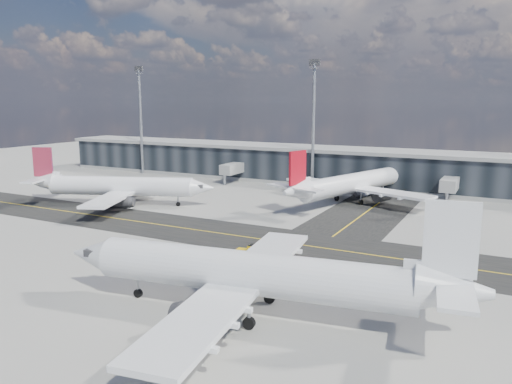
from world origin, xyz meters
TOP-DOWN VIEW (x-y plane):
  - ground at (0.00, 0.00)m, footprint 300.00×300.00m
  - taxiway_lanes at (3.91, 10.74)m, footprint 180.00×63.00m
  - terminal_concourse at (0.04, 54.93)m, footprint 152.00×19.80m
  - floodlight_masts at (0.00, 48.00)m, footprint 102.50×0.70m
  - airliner_af at (-26.21, 12.94)m, footprint 35.89×31.03m
  - airliner_redtail at (12.73, 35.65)m, footprint 32.38×37.52m
  - airliner_near at (20.53, -19.38)m, footprint 40.87×34.98m
  - baggage_tug at (11.68, -4.49)m, footprint 2.90×1.63m
  - service_van at (12.26, 44.00)m, footprint 5.33×6.03m

SIDE VIEW (x-z plane):
  - ground at x=0.00m, z-range 0.00..0.00m
  - taxiway_lanes at x=3.91m, z-range -0.01..0.03m
  - service_van at x=12.26m, z-range 0.00..1.55m
  - baggage_tug at x=11.68m, z-range 0.00..1.76m
  - airliner_af at x=-26.21m, z-range -1.87..9.14m
  - airliner_redtail at x=12.73m, z-range -1.93..9.46m
  - airliner_near at x=20.53m, z-range -2.06..10.06m
  - terminal_concourse at x=0.04m, z-range -0.31..8.49m
  - floodlight_masts at x=0.00m, z-range 1.16..30.06m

